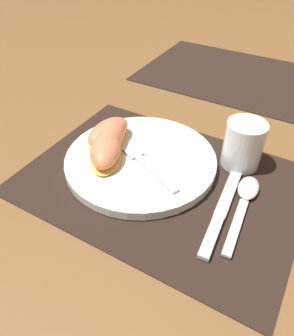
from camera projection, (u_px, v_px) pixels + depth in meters
name	position (u px, v px, depth m)	size (l,w,h in m)	color
ground_plane	(161.00, 181.00, 0.57)	(3.00, 3.00, 0.00)	brown
placemat	(161.00, 180.00, 0.57)	(0.47, 0.34, 0.00)	black
placemat_far	(231.00, 74.00, 0.90)	(0.47, 0.34, 0.00)	black
plate	(141.00, 160.00, 0.60)	(0.27, 0.27, 0.02)	white
juice_glass	(243.00, 147.00, 0.58)	(0.07, 0.07, 0.09)	silver
knife	(221.00, 211.00, 0.51)	(0.04, 0.20, 0.01)	silver
spoon	(245.00, 197.00, 0.53)	(0.04, 0.18, 0.01)	silver
fork	(140.00, 159.00, 0.58)	(0.17, 0.09, 0.00)	silver
citrus_wedge_0	(109.00, 133.00, 0.62)	(0.06, 0.11, 0.04)	#F7C656
citrus_wedge_1	(108.00, 143.00, 0.59)	(0.08, 0.14, 0.04)	#F7C656
citrus_wedge_2	(106.00, 151.00, 0.58)	(0.10, 0.12, 0.04)	#F7C656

